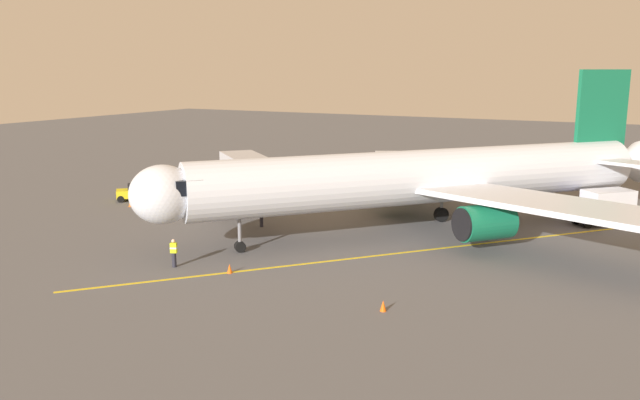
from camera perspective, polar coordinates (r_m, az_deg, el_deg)
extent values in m
plane|color=#565659|center=(45.67, 8.08, -3.10)|extent=(220.00, 220.00, 0.00)
cube|color=yellow|center=(40.91, 6.56, -4.80)|extent=(26.44, 30.33, 0.01)
cylinder|color=silver|center=(45.52, 9.44, 2.08)|extent=(25.19, 28.14, 3.80)
ellipsoid|color=silver|center=(39.62, -13.90, 0.49)|extent=(5.35, 5.39, 3.61)
cone|color=silver|center=(57.11, 25.70, 3.00)|extent=(4.55, 4.51, 3.42)
cube|color=black|center=(39.72, -11.94, 1.41)|extent=(3.49, 3.33, 0.90)
cube|color=silver|center=(40.98, 19.98, -0.37)|extent=(17.81, 10.47, 0.36)
cylinder|color=#146B47|center=(41.71, 14.57, -1.95)|extent=(3.97, 4.07, 2.30)
cylinder|color=black|center=(40.73, 12.56, -2.17)|extent=(1.72, 1.53, 2.10)
cube|color=silver|center=(54.75, 8.28, 3.07)|extent=(12.37, 17.55, 0.36)
cylinder|color=#146B47|center=(51.34, 7.06, 0.85)|extent=(3.97, 4.07, 2.30)
cylinder|color=black|center=(50.55, 5.31, 0.72)|extent=(1.72, 1.53, 2.10)
cube|color=#146B47|center=(54.59, 23.86, 6.84)|extent=(3.42, 3.86, 7.20)
cube|color=silver|center=(52.47, 25.79, 2.99)|extent=(6.83, 4.71, 0.24)
cube|color=silver|center=(56.99, 21.13, 3.97)|extent=(5.35, 6.72, 0.24)
cylinder|color=slate|center=(40.95, -7.21, -2.29)|extent=(0.24, 0.24, 2.77)
cylinder|color=black|center=(41.30, -7.16, -4.16)|extent=(0.80, 0.82, 0.70)
cylinder|color=slate|center=(45.40, 14.28, -0.93)|extent=(0.24, 0.24, 2.77)
cylinder|color=black|center=(45.71, 14.20, -2.62)|extent=(1.06, 1.13, 1.10)
cylinder|color=slate|center=(49.63, 10.84, 0.28)|extent=(0.24, 0.24, 2.77)
cylinder|color=black|center=(49.91, 10.78, -1.28)|extent=(1.06, 1.13, 1.10)
cube|color=#B7B7BC|center=(47.30, -6.24, 2.28)|extent=(8.50, 7.87, 2.50)
cube|color=gray|center=(43.02, -4.69, 1.38)|extent=(4.21, 4.25, 3.00)
cylinder|color=slate|center=(51.93, -7.47, 0.90)|extent=(0.70, 0.70, 3.90)
cube|color=#333338|center=(52.26, -7.43, -0.88)|extent=(2.00, 2.00, 0.60)
cylinder|color=#23232D|center=(38.86, -12.90, -5.24)|extent=(0.26, 0.26, 0.88)
cube|color=#D8EA19|center=(38.66, -12.95, -4.19)|extent=(0.44, 0.37, 0.60)
cube|color=silver|center=(38.66, -12.95, -4.19)|extent=(0.47, 0.39, 0.10)
sphere|color=beige|center=(38.55, -12.98, -3.58)|extent=(0.22, 0.22, 0.22)
cylinder|color=#23232D|center=(47.60, -5.25, -1.89)|extent=(0.26, 0.26, 0.88)
cube|color=orange|center=(47.44, -5.27, -1.02)|extent=(0.45, 0.41, 0.60)
cube|color=silver|center=(47.44, -5.27, -1.02)|extent=(0.47, 0.43, 0.10)
sphere|color=tan|center=(47.35, -5.28, -0.52)|extent=(0.22, 0.22, 0.22)
cube|color=#2D3899|center=(51.56, 22.64, -1.04)|extent=(2.55, 2.54, 1.20)
cube|color=black|center=(51.07, 22.06, -0.88)|extent=(1.32, 1.31, 0.70)
cube|color=silver|center=(52.72, 24.31, -0.36)|extent=(3.95, 3.97, 2.20)
cylinder|color=black|center=(51.04, 22.84, -1.87)|extent=(0.77, 0.77, 0.84)
cylinder|color=black|center=(52.01, 21.93, -1.56)|extent=(0.77, 0.77, 0.84)
cylinder|color=black|center=(53.14, 25.48, -1.58)|extent=(0.77, 0.77, 0.84)
cylinder|color=black|center=(54.07, 24.55, -1.29)|extent=(0.77, 0.77, 0.84)
cube|color=yellow|center=(59.33, -16.62, 0.57)|extent=(2.70, 2.67, 0.70)
cube|color=black|center=(59.22, -16.36, 1.16)|extent=(1.41, 1.42, 0.50)
cylinder|color=black|center=(58.79, -17.39, 0.08)|extent=(0.61, 0.59, 0.60)
cylinder|color=black|center=(60.06, -17.35, 0.32)|extent=(0.61, 0.59, 0.60)
cylinder|color=black|center=(58.75, -15.83, 0.16)|extent=(0.61, 0.59, 0.60)
cylinder|color=black|center=(60.02, -15.83, 0.40)|extent=(0.61, 0.59, 0.60)
cone|color=#F2590F|center=(53.50, -10.66, -0.72)|extent=(0.32, 0.32, 0.55)
cone|color=#F2590F|center=(37.21, -8.08, -6.08)|extent=(0.32, 0.32, 0.55)
cone|color=#F2590F|center=(31.43, 5.66, -9.38)|extent=(0.32, 0.32, 0.55)
cone|color=#F2590F|center=(56.75, -16.59, -0.30)|extent=(0.32, 0.32, 0.55)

